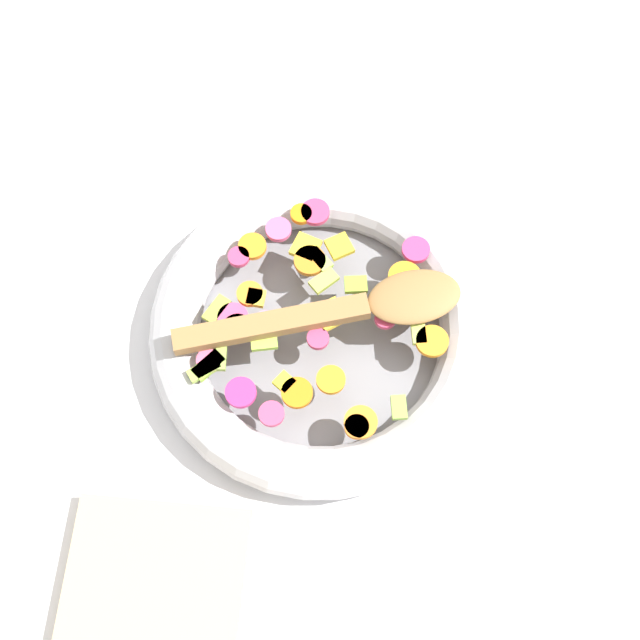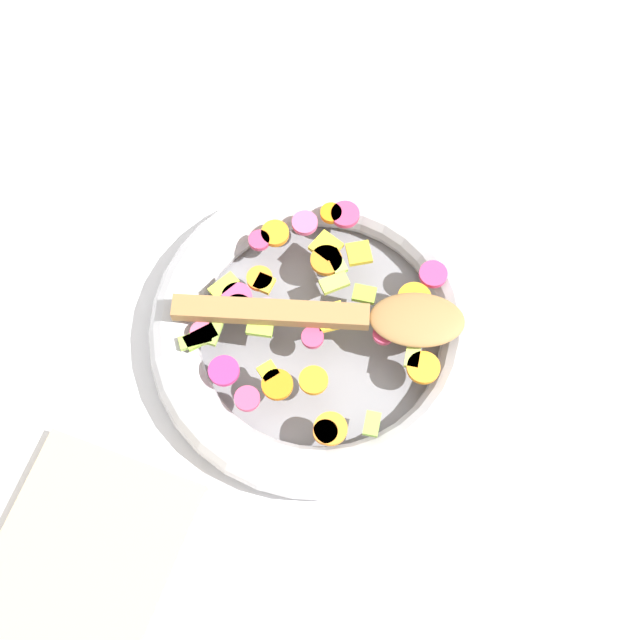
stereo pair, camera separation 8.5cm
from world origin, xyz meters
name	(u,v)px [view 1 (the left image)]	position (x,y,z in m)	size (l,w,h in m)	color
ground_plane	(320,339)	(0.00, 0.00, 0.00)	(4.00, 4.00, 0.00)	silver
skillet	(320,331)	(0.00, 0.00, 0.02)	(0.34, 0.34, 0.05)	slate
chopped_vegetables	(308,315)	(0.00, -0.01, 0.05)	(0.26, 0.25, 0.01)	orange
wooden_spoon	(351,309)	(-0.01, 0.03, 0.06)	(0.12, 0.28, 0.01)	olive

